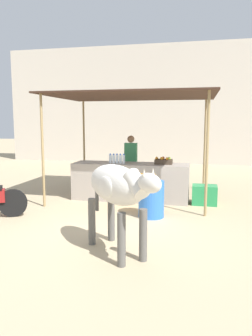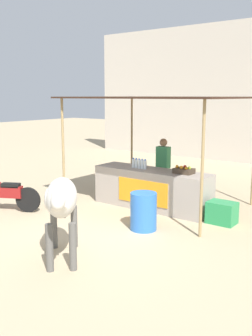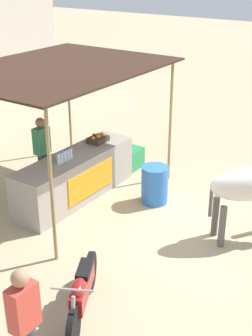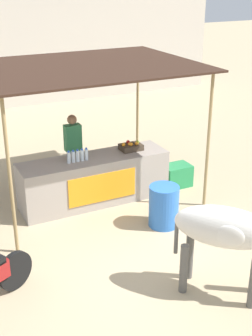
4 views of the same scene
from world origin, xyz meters
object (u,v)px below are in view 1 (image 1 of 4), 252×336
(stall_counter, at_px, (131,182))
(cow, at_px, (117,188))
(vendor_behind_counter, at_px, (131,164))
(water_barrel, at_px, (151,199))
(fruit_crate, at_px, (164,161))
(cooler_box, at_px, (204,195))

(stall_counter, height_order, cow, cow)
(vendor_behind_counter, bearing_deg, water_barrel, -67.77)
(fruit_crate, bearing_deg, cooler_box, -8.10)
(vendor_behind_counter, height_order, cooler_box, vendor_behind_counter)
(vendor_behind_counter, distance_m, cooler_box, 2.29)
(stall_counter, distance_m, cooler_box, 1.91)
(stall_counter, distance_m, cow, 3.62)
(cooler_box, bearing_deg, cow, -111.59)
(fruit_crate, xyz_separation_m, water_barrel, (-0.09, -1.50, -0.64))
(cow, bearing_deg, stall_counter, 98.49)
(stall_counter, bearing_deg, vendor_behind_counter, 101.06)
(stall_counter, relative_size, cow, 1.90)
(stall_counter, distance_m, vendor_behind_counter, 0.85)
(stall_counter, distance_m, water_barrel, 1.64)
(vendor_behind_counter, bearing_deg, stall_counter, -78.94)
(fruit_crate, distance_m, cow, 3.60)
(water_barrel, bearing_deg, vendor_behind_counter, 112.23)
(vendor_behind_counter, bearing_deg, cooler_box, -22.67)
(fruit_crate, bearing_deg, cow, -95.11)
(fruit_crate, distance_m, cooler_box, 1.32)
(fruit_crate, distance_m, vendor_behind_counter, 1.23)
(fruit_crate, xyz_separation_m, cow, (-0.32, -3.59, 0.00))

